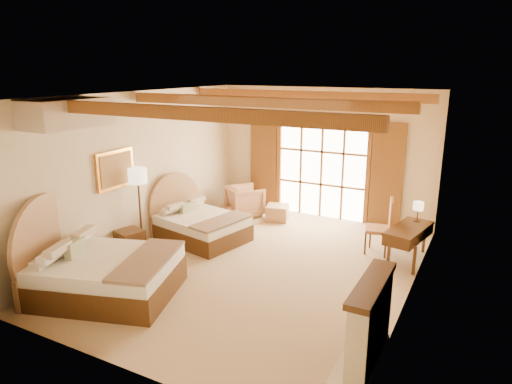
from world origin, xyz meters
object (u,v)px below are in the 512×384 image
Objects in this scene: armchair at (245,201)px; nightstand at (130,244)px; desk at (408,243)px; bed_near at (99,268)px; bed_far at (196,223)px.

nightstand is at bearing 116.34° from armchair.
desk reaches higher than nightstand.
bed_near is 1.49m from nightstand.
bed_far is 3.73× the size of nightstand.
nightstand is 3.48m from armchair.
bed_far reaches higher than nightstand.
bed_far is at bearing 85.55° from nightstand.
armchair reaches higher than nightstand.
bed_near is at bearing -78.33° from bed_far.
desk is at bearing 43.25° from nightstand.
nightstand is at bearing 95.69° from bed_near.
bed_near reaches higher than nightstand.
bed_far is 4.41m from desk.
bed_near is 5.71m from desk.
bed_near is 4.77× the size of nightstand.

